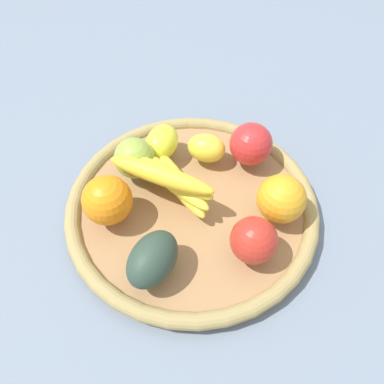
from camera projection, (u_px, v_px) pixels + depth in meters
The scene contains 11 objects.
ground_plane at pixel (192, 212), 0.63m from camera, with size 2.40×2.40×0.00m, color slate.
basket at pixel (192, 206), 0.62m from camera, with size 0.40×0.40×0.03m.
banana_bunch at pixel (168, 178), 0.58m from camera, with size 0.17×0.13×0.07m.
apple_2 at pixel (135, 158), 0.61m from camera, with size 0.07×0.07×0.07m, color #8EAA3E.
apple_1 at pixel (251, 144), 0.63m from camera, with size 0.07×0.07×0.07m, color red.
lemon_1 at pixel (162, 143), 0.64m from camera, with size 0.07×0.05×0.05m, color yellow.
avocado at pixel (153, 259), 0.51m from camera, with size 0.09×0.06×0.06m, color #293D31.
orange_0 at pixel (107, 200), 0.56m from camera, with size 0.07×0.07×0.07m, color orange.
orange_1 at pixel (281, 199), 0.56m from camera, with size 0.07×0.07×0.07m, color orange.
lemon_0 at pixel (206, 148), 0.64m from camera, with size 0.06×0.05×0.05m, color yellow.
apple_0 at pixel (254, 240), 0.52m from camera, with size 0.07×0.07×0.07m, color red.
Camera 1 is at (0.12, -0.34, 0.52)m, focal length 36.05 mm.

